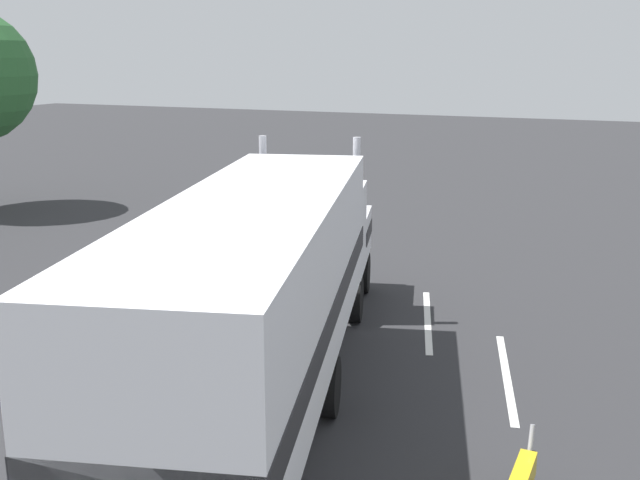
# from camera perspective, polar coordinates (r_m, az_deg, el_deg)

# --- Properties ---
(ground_plane) EXTENTS (120.00, 120.00, 0.00)m
(ground_plane) POSITION_cam_1_polar(r_m,az_deg,el_deg) (19.56, -2.08, -5.03)
(ground_plane) COLOR #2D2D30
(lane_stripe_near) EXTENTS (4.29, 1.32, 0.01)m
(lane_stripe_near) POSITION_cam_1_polar(r_m,az_deg,el_deg) (18.72, 8.14, -6.04)
(lane_stripe_near) COLOR silver
(lane_stripe_near) RESTS_ON ground_plane
(lane_stripe_mid) EXTENTS (4.33, 1.12, 0.01)m
(lane_stripe_mid) POSITION_cam_1_polar(r_m,az_deg,el_deg) (15.98, 13.93, -9.95)
(lane_stripe_mid) COLOR silver
(lane_stripe_mid) RESTS_ON ground_plane
(semi_truck) EXTENTS (14.33, 5.98, 4.50)m
(semi_truck) POSITION_cam_1_polar(r_m,az_deg,el_deg) (13.36, -3.89, -2.83)
(semi_truck) COLOR white
(semi_truck) RESTS_ON ground_plane
(person_bystander) EXTENTS (0.38, 0.48, 1.63)m
(person_bystander) POSITION_cam_1_polar(r_m,az_deg,el_deg) (15.92, -14.20, -6.61)
(person_bystander) COLOR #2D3347
(person_bystander) RESTS_ON ground_plane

